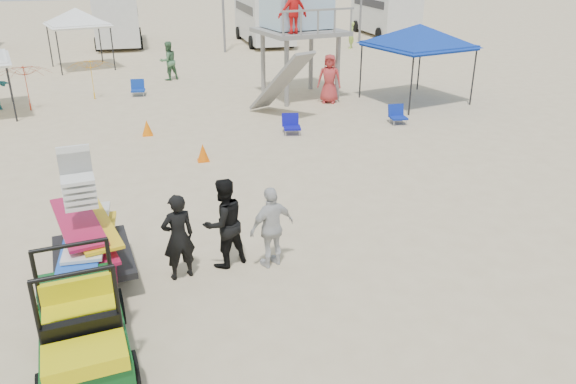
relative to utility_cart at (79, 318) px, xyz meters
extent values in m
plane|color=beige|center=(3.12, -0.61, -0.80)|extent=(140.00, 140.00, 0.00)
cube|color=#0B491A|center=(0.02, 0.03, -0.30)|extent=(1.39, 2.37, 0.40)
cube|color=#D8CA0B|center=(0.02, 0.03, -0.06)|extent=(1.10, 0.75, 0.22)
cube|color=black|center=(0.02, 2.33, -0.32)|extent=(1.54, 2.07, 0.12)
cylinder|color=black|center=(-0.54, 2.33, -0.54)|extent=(0.26, 0.53, 0.50)
imported|color=black|center=(1.52, 2.03, 0.02)|extent=(0.67, 0.53, 1.63)
imported|color=black|center=(2.37, 2.28, 0.07)|extent=(1.03, 0.94, 1.73)
imported|color=silver|center=(3.22, 2.03, -0.01)|extent=(1.00, 0.68, 1.58)
cylinder|color=gray|center=(6.23, 13.58, 0.46)|extent=(0.18, 0.18, 2.51)
cube|color=gray|center=(7.33, 14.68, 1.79)|extent=(3.53, 3.53, 0.16)
imported|color=#B20F0F|center=(6.53, 13.68, 2.75)|extent=(1.14, 0.65, 1.76)
cylinder|color=black|center=(10.00, 11.37, 0.31)|extent=(0.06, 0.06, 2.21)
pyramid|color=#0E32A0|center=(11.52, 12.89, 2.16)|extent=(3.89, 3.89, 0.80)
cube|color=#0E32A0|center=(11.52, 12.89, 1.36)|extent=(3.89, 3.89, 0.18)
cylinder|color=black|center=(-2.84, 22.07, 0.30)|extent=(0.06, 0.06, 2.19)
pyramid|color=white|center=(-1.58, 23.33, 2.14)|extent=(3.31, 3.31, 0.80)
cube|color=white|center=(-1.58, 23.33, 1.34)|extent=(3.31, 3.31, 0.18)
imported|color=red|center=(-2.89, 15.18, 0.06)|extent=(2.40, 2.42, 1.70)
imported|color=#FEAF16|center=(-0.67, 16.40, 0.01)|extent=(2.43, 2.44, 1.60)
cone|color=#F26307|center=(2.65, 8.09, -0.55)|extent=(0.34, 0.34, 0.50)
cone|color=orange|center=(1.20, 10.98, -0.55)|extent=(0.34, 0.34, 0.50)
cube|color=#0E3299|center=(1.01, 16.57, -0.58)|extent=(0.59, 0.56, 0.06)
cube|color=#0E3299|center=(1.01, 16.81, -0.38)|extent=(0.56, 0.23, 0.44)
cylinder|color=#B2B2B7|center=(0.79, 16.37, -0.70)|extent=(0.03, 0.03, 0.20)
cube|color=#0D2597|center=(9.56, 10.09, -0.58)|extent=(0.58, 0.54, 0.06)
cube|color=#0D2597|center=(9.56, 10.33, -0.38)|extent=(0.55, 0.22, 0.44)
cylinder|color=#B2B2B7|center=(9.34, 9.89, -0.70)|extent=(0.03, 0.03, 0.20)
cube|color=#0E0E97|center=(5.73, 9.88, -0.58)|extent=(0.62, 0.59, 0.06)
cube|color=#0E0E97|center=(5.73, 10.12, -0.38)|extent=(0.56, 0.27, 0.44)
cylinder|color=#B2B2B7|center=(5.51, 9.68, -0.70)|extent=(0.03, 0.03, 0.20)
cube|color=silver|center=(0.12, 30.89, 0.95)|extent=(2.50, 6.50, 3.00)
cube|color=black|center=(0.12, 30.89, 1.40)|extent=(2.54, 5.20, 0.50)
cylinder|color=black|center=(-1.13, 28.81, -0.40)|extent=(0.25, 0.80, 0.80)
cube|color=silver|center=(9.12, 29.39, 0.95)|extent=(2.50, 7.00, 3.00)
cube|color=black|center=(9.12, 29.39, 1.40)|extent=(2.54, 5.60, 0.50)
cylinder|color=black|center=(7.87, 27.15, -0.40)|extent=(0.25, 0.80, 0.80)
cube|color=silver|center=(18.12, 30.89, 0.95)|extent=(2.50, 6.60, 3.00)
cube|color=black|center=(18.12, 30.89, 1.40)|extent=(2.54, 5.28, 0.50)
cylinder|color=black|center=(16.87, 28.78, -0.40)|extent=(0.25, 0.80, 0.80)
imported|color=#B33333|center=(8.21, 13.53, 0.14)|extent=(1.07, 0.91, 1.86)
imported|color=#A7CF4D|center=(13.78, 25.94, -0.01)|extent=(0.59, 0.68, 1.56)
imported|color=#47764F|center=(2.46, 19.41, 0.07)|extent=(1.04, 0.96, 1.73)
camera|label=1|loc=(1.16, -6.95, 4.66)|focal=35.00mm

